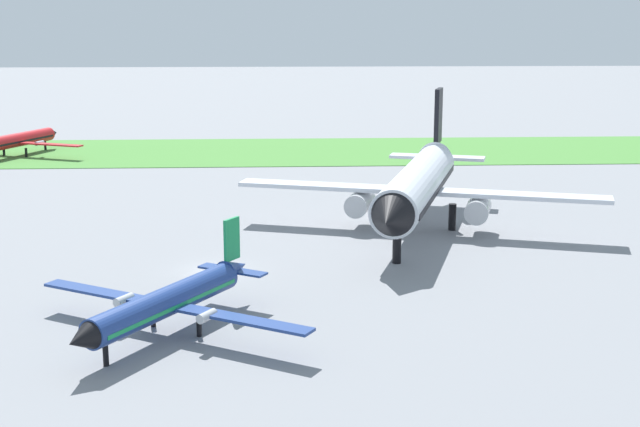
{
  "coord_description": "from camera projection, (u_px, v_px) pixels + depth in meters",
  "views": [
    {
      "loc": [
        5.09,
        -67.3,
        19.57
      ],
      "look_at": [
        8.74,
        6.91,
        3.0
      ],
      "focal_mm": 49.22,
      "sensor_mm": 36.0,
      "label": 1
    }
  ],
  "objects": [
    {
      "name": "airplane_midfield_jet",
      "position": [
        418.0,
        185.0,
        81.65
      ],
      "size": [
        33.92,
        33.59,
        12.31
      ],
      "rotation": [
        0.0,
        0.0,
        4.41
      ],
      "color": "silver",
      "rests_on": "ground_plane"
    },
    {
      "name": "airplane_taxiing_turboprop",
      "position": [
        17.0,
        140.0,
        126.66
      ],
      "size": [
        20.58,
        17.85,
        6.53
      ],
      "rotation": [
        0.0,
        0.0,
        1.17
      ],
      "color": "red",
      "rests_on": "ground_plane"
    },
    {
      "name": "airplane_foreground_turboprop",
      "position": [
        169.0,
        300.0,
        55.1
      ],
      "size": [
        18.07,
        15.77,
        6.12
      ],
      "rotation": [
        0.0,
        0.0,
        4.16
      ],
      "color": "navy",
      "rests_on": "ground_plane"
    },
    {
      "name": "grass_taxiway_strip",
      "position": [
        243.0,
        152.0,
        131.37
      ],
      "size": [
        360.0,
        28.0,
        0.08
      ],
      "primitive_type": "cube",
      "color": "#478438",
      "rests_on": "ground_plane"
    },
    {
      "name": "ground_plane",
      "position": [
        215.0,
        270.0,
        69.63
      ],
      "size": [
        600.0,
        600.0,
        0.0
      ],
      "primitive_type": "plane",
      "color": "gray"
    }
  ]
}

